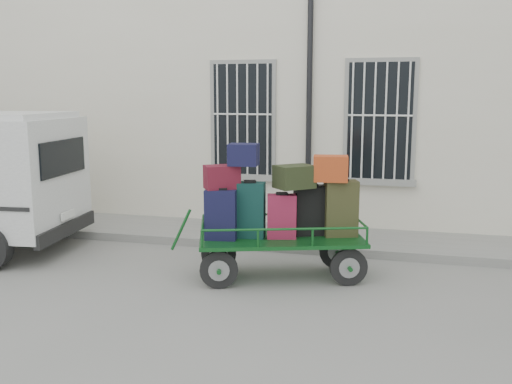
{
  "coord_description": "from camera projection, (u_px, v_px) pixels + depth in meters",
  "views": [
    {
      "loc": [
        2.71,
        -8.16,
        2.76
      ],
      "look_at": [
        0.38,
        1.0,
        1.13
      ],
      "focal_mm": 40.0,
      "sensor_mm": 36.0,
      "label": 1
    }
  ],
  "objects": [
    {
      "name": "ground",
      "position": [
        217.0,
        273.0,
        8.92
      ],
      "size": [
        80.0,
        80.0,
        0.0
      ],
      "primitive_type": "plane",
      "color": "slate",
      "rests_on": "ground"
    },
    {
      "name": "sidewalk",
      "position": [
        252.0,
        235.0,
        11.01
      ],
      "size": [
        24.0,
        1.7,
        0.15
      ],
      "primitive_type": "cube",
      "color": "slate",
      "rests_on": "ground"
    },
    {
      "name": "building",
      "position": [
        287.0,
        84.0,
        13.66
      ],
      "size": [
        24.0,
        5.15,
        6.0
      ],
      "color": "beige",
      "rests_on": "ground"
    },
    {
      "name": "luggage_cart",
      "position": [
        282.0,
        213.0,
        8.51
      ],
      "size": [
        2.91,
        1.82,
        2.04
      ],
      "rotation": [
        0.0,
        0.0,
        0.32
      ],
      "color": "black",
      "rests_on": "ground"
    }
  ]
}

